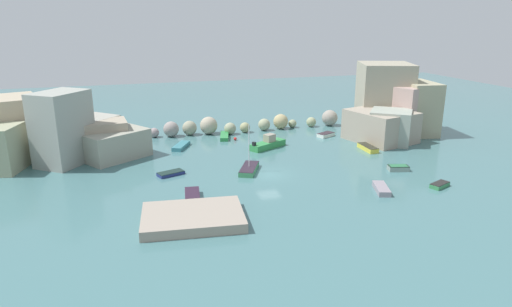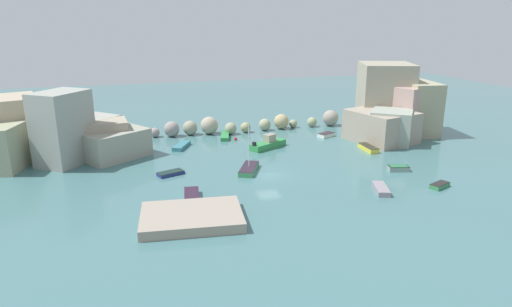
{
  "view_description": "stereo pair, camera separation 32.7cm",
  "coord_description": "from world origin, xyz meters",
  "views": [
    {
      "loc": [
        -15.62,
        -46.31,
        17.24
      ],
      "look_at": [
        0.0,
        5.14,
        1.0
      ],
      "focal_mm": 31.73,
      "sensor_mm": 36.0,
      "label": 1
    },
    {
      "loc": [
        -15.31,
        -46.4,
        17.24
      ],
      "look_at": [
        0.0,
        5.14,
        1.0
      ],
      "focal_mm": 31.73,
      "sensor_mm": 36.0,
      "label": 2
    }
  ],
  "objects": [
    {
      "name": "cliff_headland_right",
      "position": [
        24.78,
        14.04,
        3.68
      ],
      "size": [
        19.98,
        20.37,
        10.5
      ],
      "color": "#9C9D82",
      "rests_on": "ground"
    },
    {
      "name": "moored_boat_8",
      "position": [
        3.3,
        10.39,
        0.59
      ],
      "size": [
        5.71,
        4.1,
        1.88
      ],
      "rotation": [
        0.0,
        0.0,
        0.49
      ],
      "color": "#328E48",
      "rests_on": "cove_water"
    },
    {
      "name": "stone_dock",
      "position": [
        -10.38,
        -9.99,
        0.45
      ],
      "size": [
        9.45,
        7.29,
        0.9
      ],
      "primitive_type": "cube",
      "rotation": [
        0.0,
        0.0,
        -0.11
      ],
      "color": "#9F9182",
      "rests_on": "ground"
    },
    {
      "name": "moored_boat_5",
      "position": [
        -1.19,
        17.45,
        0.27
      ],
      "size": [
        2.21,
        4.63,
        0.53
      ],
      "rotation": [
        0.0,
        0.0,
        4.47
      ],
      "color": "#2E8D46",
      "rests_on": "cove_water"
    },
    {
      "name": "moored_boat_6",
      "position": [
        13.61,
        13.75,
        0.28
      ],
      "size": [
        2.98,
        2.33,
        0.57
      ],
      "rotation": [
        0.0,
        0.0,
        3.57
      ],
      "color": "silver",
      "rests_on": "cove_water"
    },
    {
      "name": "moored_boat_0",
      "position": [
        16.0,
        -9.11,
        0.24
      ],
      "size": [
        2.56,
        1.88,
        0.48
      ],
      "rotation": [
        0.0,
        0.0,
        3.54
      ],
      "color": "#37834C",
      "rests_on": "cove_water"
    },
    {
      "name": "cove_water",
      "position": [
        0.0,
        0.0,
        0.0
      ],
      "size": [
        160.0,
        160.0,
        0.0
      ],
      "primitive_type": "plane",
      "color": "#457477",
      "rests_on": "ground"
    },
    {
      "name": "moored_boat_4",
      "position": [
        -10.8,
        2.99,
        0.2
      ],
      "size": [
        3.24,
        2.28,
        0.41
      ],
      "rotation": [
        0.0,
        0.0,
        3.49
      ],
      "color": "navy",
      "rests_on": "cove_water"
    },
    {
      "name": "moored_boat_9",
      "position": [
        15.89,
        5.43,
        0.32
      ],
      "size": [
        1.33,
        3.72,
        0.65
      ],
      "rotation": [
        0.0,
        0.0,
        4.69
      ],
      "color": "yellow",
      "rests_on": "cove_water"
    },
    {
      "name": "moored_boat_3",
      "position": [
        -1.91,
        1.65,
        0.33
      ],
      "size": [
        3.52,
        4.88,
        5.56
      ],
      "rotation": [
        0.0,
        0.0,
        1.11
      ],
      "color": "#3E8855",
      "rests_on": "cove_water"
    },
    {
      "name": "moored_boat_1",
      "position": [
        -8.12,
        13.88,
        0.27
      ],
      "size": [
        3.02,
        4.25,
        0.53
      ],
      "rotation": [
        0.0,
        0.0,
        4.24
      ],
      "color": "teal",
      "rests_on": "cove_water"
    },
    {
      "name": "rock_breakwater",
      "position": [
        2.96,
        20.33,
        1.13
      ],
      "size": [
        30.51,
        3.42,
        2.68
      ],
      "color": "#A18D8E",
      "rests_on": "ground"
    },
    {
      "name": "moored_boat_2",
      "position": [
        14.94,
        -3.13,
        0.32
      ],
      "size": [
        2.61,
        1.81,
        0.61
      ],
      "rotation": [
        0.0,
        0.0,
        2.89
      ],
      "color": "gray",
      "rests_on": "cove_water"
    },
    {
      "name": "moored_boat_10",
      "position": [
        9.44,
        -8.37,
        0.28
      ],
      "size": [
        2.28,
        3.66,
        0.56
      ],
      "rotation": [
        0.0,
        0.0,
        4.38
      ],
      "color": "gray",
      "rests_on": "cove_water"
    },
    {
      "name": "channel_buoy",
      "position": [
        -0.0,
        15.62,
        0.23
      ],
      "size": [
        0.46,
        0.46,
        0.46
      ],
      "primitive_type": "sphere",
      "color": "red",
      "rests_on": "cove_water"
    },
    {
      "name": "moored_boat_7",
      "position": [
        -9.57,
        -4.6,
        0.32
      ],
      "size": [
        1.88,
        3.45,
        0.64
      ],
      "rotation": [
        0.0,
        0.0,
        1.44
      ],
      "color": "gray",
      "rests_on": "cove_water"
    },
    {
      "name": "cliff_headland_left",
      "position": [
        -25.72,
        16.49,
        2.96
      ],
      "size": [
        24.25,
        19.96,
        8.87
      ],
      "color": "tan",
      "rests_on": "ground"
    }
  ]
}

